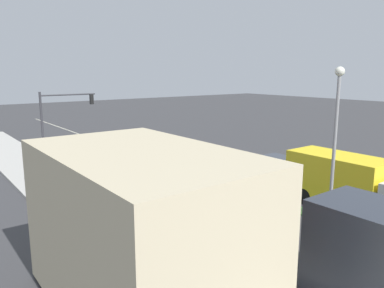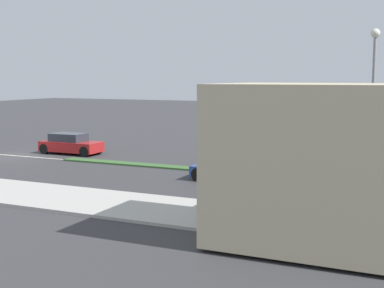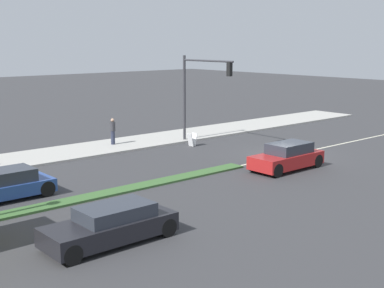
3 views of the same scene
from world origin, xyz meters
name	(u,v)px [view 1 (image 1 of 3)]	position (x,y,z in m)	size (l,w,h in m)	color
ground_plane	(264,199)	(0.00, 18.00, 0.00)	(160.00, 160.00, 0.00)	#38383A
sidewalk_right	(129,243)	(9.00, 18.50, 0.06)	(4.00, 73.00, 0.12)	#B2AFA8
lane_marking_center	(122,149)	(0.00, 0.00, 0.00)	(0.16, 60.00, 0.01)	beige
building_corner_store	(143,229)	(10.62, 22.59, 2.56)	(5.36, 7.80, 4.87)	#C6B793
traffic_signal_main	(60,114)	(6.12, 1.34, 3.90)	(4.59, 0.34, 5.60)	#333338
street_lamp	(336,125)	(0.00, 22.18, 4.78)	(0.44, 0.44, 7.37)	gray
pedestrian	(39,165)	(9.17, 5.98, 1.00)	(0.34, 0.34, 1.68)	#282D42
warning_aframe_sign	(69,157)	(5.84, 2.16, 0.43)	(0.45, 0.53, 0.84)	silver
delivery_truck	(353,184)	(-2.20, 22.05, 1.47)	(2.44, 7.50, 2.87)	silver
coupe_blue	(214,187)	(2.20, 16.04, 0.62)	(1.77, 4.48, 1.29)	#284793
hatchback_red	(156,144)	(-2.20, 2.55, 0.67)	(1.75, 4.22, 1.41)	#AD1E1E
sedan_dark	(282,166)	(-5.00, 15.15, 0.62)	(1.79, 4.50, 1.27)	black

